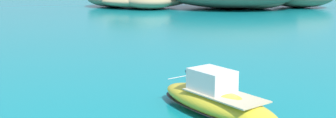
{
  "coord_description": "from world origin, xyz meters",
  "views": [
    {
      "loc": [
        0.78,
        -4.04,
        6.4
      ],
      "look_at": [
        2.33,
        20.52,
        1.27
      ],
      "focal_mm": 44.27,
      "sensor_mm": 36.0,
      "label": 1
    }
  ],
  "objects": [
    {
      "name": "motorboat_yellow",
      "position": [
        4.11,
        13.84,
        0.7
      ],
      "size": [
        5.69,
        7.08,
        2.1
      ],
      "color": "yellow",
      "rests_on": "ground"
    }
  ]
}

